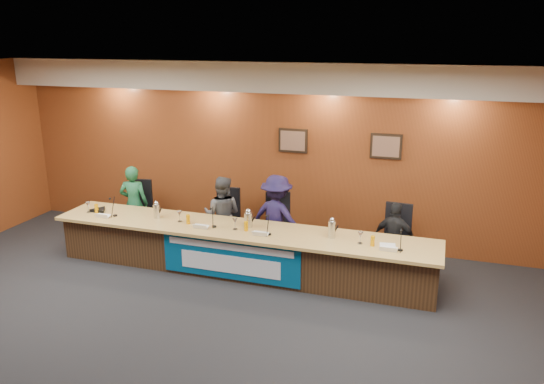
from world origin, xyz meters
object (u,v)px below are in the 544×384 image
Objects in this scene: office_chair_d at (395,243)px; carafe_mid at (248,220)px; banner at (230,259)px; panelist_c at (277,218)px; panelist_b at (222,215)px; panelist_d at (395,239)px; dais_body at (240,251)px; carafe_right at (332,229)px; office_chair_a at (138,214)px; panelist_a at (134,204)px; carafe_left at (157,211)px; speakerphone at (99,210)px; office_chair_b at (225,224)px; office_chair_c at (278,230)px.

carafe_mid is at bearing -158.40° from office_chair_d.
banner is 1.52× the size of panelist_c.
panelist_b is 1.15× the size of panelist_d.
panelist_b is 0.98m from panelist_c.
carafe_mid is (0.13, 0.04, 0.52)m from dais_body.
carafe_mid is (-0.27, -0.61, 0.14)m from panelist_c.
carafe_right reaches higher than banner.
panelist_b reaches higher than office_chair_a.
panelist_b is at bearing -13.73° from office_chair_a.
dais_body is 4.45× the size of panelist_b.
office_chair_d is (4.62, 0.00, 0.00)m from office_chair_a.
panelist_a is 1.04× the size of panelist_b.
dais_body is 4.28× the size of panelist_a.
banner reaches higher than office_chair_d.
banner is (0.00, -0.41, 0.03)m from dais_body.
office_chair_a is (-2.31, 1.17, 0.10)m from banner.
panelist_c is 1.96m from carafe_left.
panelist_d is at bearing 24.91° from banner.
speakerphone is at bearing 12.57° from panelist_b.
panelist_a reaches higher than carafe_right.
panelist_b is at bearing 11.56° from panelist_d.
carafe_mid is at bearing 132.15° from panelist_b.
speakerphone is at bearing -178.28° from carafe_mid.
carafe_left is at bearing 31.50° from panelist_c.
panelist_a is 3.82m from carafe_right.
office_chair_b is at bearing 127.44° from dais_body.
dais_body is at bearing 124.44° from panelist_b.
banner is at bearing 81.20° from panelist_c.
panelist_d is (1.92, 0.00, -0.14)m from panelist_c.
panelist_b is (1.72, 0.00, -0.03)m from panelist_a.
panelist_c reaches higher than office_chair_d.
panelist_d is at bearing 10.17° from carafe_left.
panelist_b reaches higher than banner.
panelist_a is at bearing 170.11° from carafe_right.
carafe_left is at bearing 164.51° from banner.
office_chair_a is at bearing 163.65° from carafe_mid.
office_chair_b and office_chair_d have the same top height.
banner is 1.31m from office_chair_b.
office_chair_b is at bearing 169.96° from panelist_a.
panelist_a is 6.06× the size of carafe_mid.
panelist_d is 2.44× the size of office_chair_b.
panelist_d is 1.12m from carafe_right.
carafe_right is (-0.86, -0.65, 0.29)m from panelist_d.
carafe_left is (-0.86, -0.77, 0.39)m from office_chair_b.
banner is 6.88× the size of speakerphone.
banner is 9.51× the size of carafe_left.
carafe_left is at bearing -177.84° from carafe_mid.
panelist_b reaches higher than dais_body.
office_chair_a and office_chair_c have the same top height.
office_chair_d is 1.86× the size of carafe_right.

